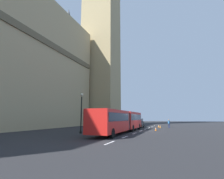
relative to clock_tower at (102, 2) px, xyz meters
The scene contains 10 objects.
ground_plane 48.25m from the clock_tower, 142.99° to the right, with size 160.00×160.00×0.00m, color #262628.
lane_centre_marking 47.37m from the clock_tower, 140.08° to the right, with size 34.40×0.16×0.01m.
clock_tower is the anchor object (origin of this frame).
articulated_bus 48.18m from the clock_tower, 151.05° to the right, with size 17.01×2.54×2.90m.
sedan_lead 43.64m from the clock_tower, 132.44° to the right, with size 4.40×1.86×1.85m.
traffic_cone_west 48.48m from the clock_tower, 138.46° to the right, with size 0.36×0.36×0.58m.
traffic_cone_middle 45.56m from the clock_tower, 123.51° to the right, with size 0.36×0.36×0.58m.
traffic_cone_east 44.88m from the clock_tower, 119.51° to the right, with size 0.36×0.36×0.58m.
street_lamp 47.84m from the clock_tower, 161.59° to the right, with size 0.44×0.44×5.27m.
pedestrian_near_cones 45.61m from the clock_tower, 120.39° to the right, with size 0.46×0.37×1.69m.
Camera 1 is at (-27.76, -5.12, 2.02)m, focal length 28.04 mm.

